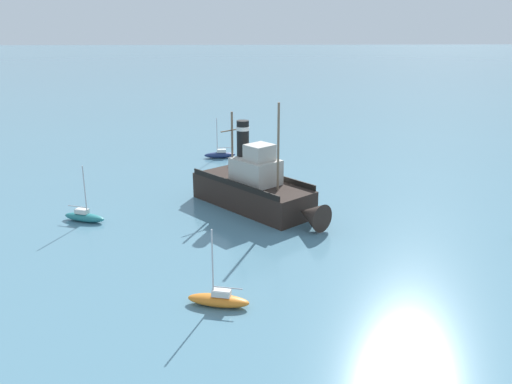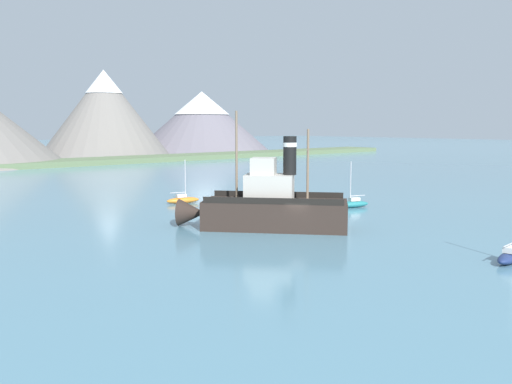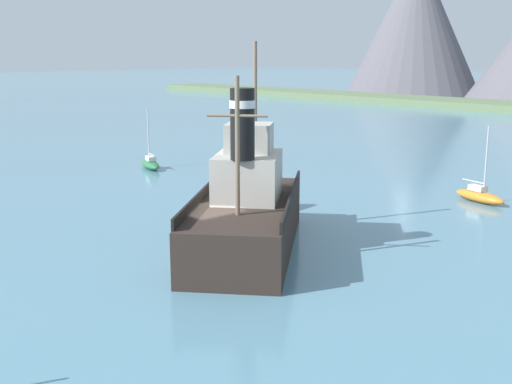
# 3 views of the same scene
# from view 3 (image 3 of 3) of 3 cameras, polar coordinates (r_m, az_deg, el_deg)

# --- Properties ---
(ground_plane) EXTENTS (600.00, 600.00, 0.00)m
(ground_plane) POSITION_cam_3_polar(r_m,az_deg,el_deg) (29.61, -4.28, -6.12)
(ground_plane) COLOR teal
(old_tugboat) EXTENTS (11.93, 13.13, 9.90)m
(old_tugboat) POSITION_cam_3_polar(r_m,az_deg,el_deg) (31.35, -0.70, -1.56)
(old_tugboat) COLOR #2D231E
(old_tugboat) RESTS_ON ground
(sailboat_orange) EXTENTS (3.95, 1.94, 4.90)m
(sailboat_orange) POSITION_cam_3_polar(r_m,az_deg,el_deg) (43.29, 19.26, -0.29)
(sailboat_orange) COLOR orange
(sailboat_orange) RESTS_ON ground
(sailboat_green) EXTENTS (3.95, 2.20, 4.90)m
(sailboat_green) POSITION_cam_3_polar(r_m,az_deg,el_deg) (53.42, -9.38, 2.51)
(sailboat_green) COLOR #286B3D
(sailboat_green) RESTS_ON ground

